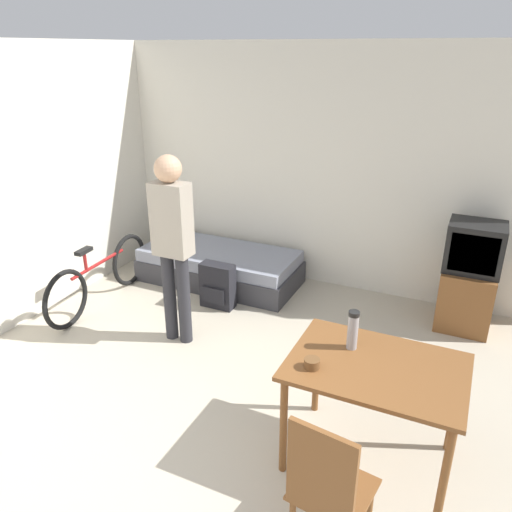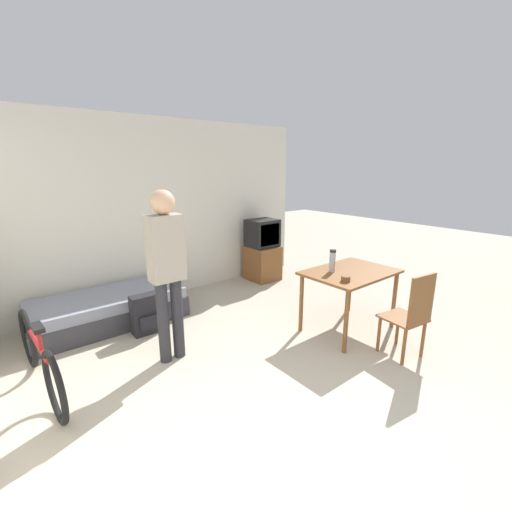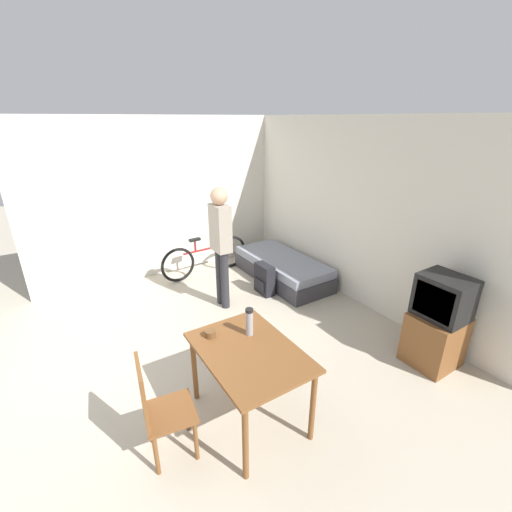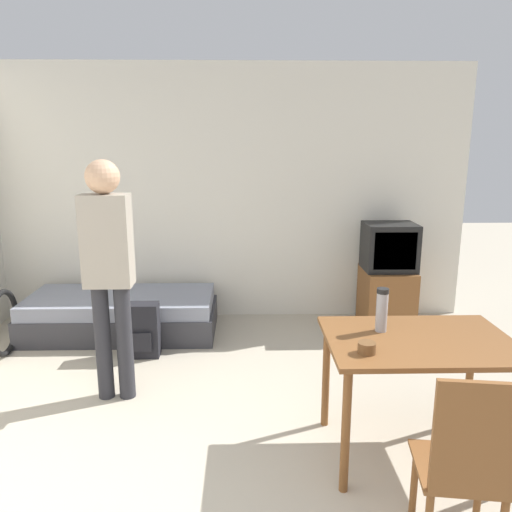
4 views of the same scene
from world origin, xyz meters
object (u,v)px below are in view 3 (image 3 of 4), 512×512
(person_standing, at_px, (221,239))
(thermos_flask, at_px, (249,321))
(dining_table, at_px, (249,359))
(wooden_chair, at_px, (157,407))
(mate_bowl, at_px, (210,334))
(backpack, at_px, (264,279))
(bicycle, at_px, (206,257))
(daybed, at_px, (282,268))
(tv, at_px, (438,324))

(person_standing, relative_size, thermos_flask, 6.54)
(dining_table, distance_m, wooden_chair, 0.84)
(dining_table, bearing_deg, thermos_flask, 147.89)
(mate_bowl, bearing_deg, backpack, 134.00)
(dining_table, height_order, wooden_chair, wooden_chair)
(bicycle, bearing_deg, wooden_chair, -30.41)
(person_standing, xyz_separation_m, mate_bowl, (1.66, -0.96, -0.26))
(mate_bowl, bearing_deg, wooden_chair, -63.62)
(dining_table, height_order, mate_bowl, mate_bowl)
(wooden_chair, height_order, person_standing, person_standing)
(thermos_flask, bearing_deg, person_standing, 160.86)
(bicycle, height_order, backpack, bicycle)
(wooden_chair, bearing_deg, daybed, 127.70)
(wooden_chair, bearing_deg, dining_table, 86.18)
(dining_table, bearing_deg, tv, 78.55)
(tv, relative_size, dining_table, 0.99)
(dining_table, xyz_separation_m, mate_bowl, (-0.37, -0.20, 0.13))
(backpack, bearing_deg, tv, 16.17)
(daybed, xyz_separation_m, tv, (2.73, 0.14, 0.32))
(tv, relative_size, thermos_flask, 4.00)
(bicycle, relative_size, mate_bowl, 16.81)
(bicycle, distance_m, backpack, 1.28)
(tv, height_order, bicycle, tv)
(bicycle, xyz_separation_m, thermos_flask, (2.99, -0.89, 0.60))
(dining_table, height_order, bicycle, dining_table)
(dining_table, xyz_separation_m, backpack, (-2.00, 1.49, -0.42))
(wooden_chair, xyz_separation_m, person_standing, (-1.97, 1.58, 0.54))
(tv, bearing_deg, mate_bowl, -108.70)
(person_standing, distance_m, thermos_flask, 1.93)
(dining_table, bearing_deg, daybed, 137.98)
(thermos_flask, xyz_separation_m, backpack, (-1.80, 1.36, -0.67))
(wooden_chair, xyz_separation_m, mate_bowl, (-0.31, 0.63, 0.28))
(bicycle, relative_size, person_standing, 0.94)
(person_standing, bearing_deg, backpack, 88.20)
(wooden_chair, distance_m, thermos_flask, 1.04)
(person_standing, bearing_deg, bicycle, 167.71)
(tv, bearing_deg, backpack, -163.83)
(tv, bearing_deg, bicycle, -161.89)
(daybed, bearing_deg, thermos_flask, -42.84)
(tv, distance_m, wooden_chair, 3.07)
(bicycle, bearing_deg, backpack, 21.96)
(person_standing, height_order, thermos_flask, person_standing)
(wooden_chair, bearing_deg, mate_bowl, 116.38)
(person_standing, bearing_deg, thermos_flask, -19.14)
(tv, height_order, mate_bowl, tv)
(thermos_flask, bearing_deg, bicycle, 163.48)
(bicycle, height_order, mate_bowl, mate_bowl)
(wooden_chair, xyz_separation_m, backpack, (-1.94, 2.32, -0.28))
(mate_bowl, relative_size, backpack, 0.20)
(daybed, distance_m, mate_bowl, 3.03)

